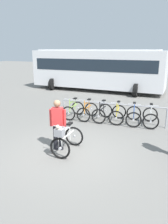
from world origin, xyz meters
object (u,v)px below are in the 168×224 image
Objects in this scene: racked_bike_lime at (73,110)px; racked_bike_orange at (88,111)px; racked_bike_yellow at (118,114)px; bus_distant at (97,68)px; person_with_featured_bike at (58,123)px; featured_bicycle at (66,139)px; racked_bike_white at (150,117)px; racked_bike_blue at (134,115)px; racked_bike_black at (102,113)px.

racked_bike_lime and racked_bike_orange have the same top height.
bus_distant reaches higher than racked_bike_yellow.
racked_bike_yellow is (1.39, 0.14, -0.00)m from racked_bike_orange.
racked_bike_orange is (0.70, 0.07, 0.00)m from racked_bike_lime.
racked_bike_lime is at bearing 109.40° from person_with_featured_bike.
featured_bicycle reaches higher than racked_bike_orange.
bus_distant is (-5.10, 6.75, 1.37)m from racked_bike_white.
racked_bike_blue is 8.23m from bus_distant.
racked_bike_lime is at bearing -174.31° from racked_bike_orange.
racked_bike_black and racked_bike_white have the same top height.
bus_distant is (-3.01, 6.96, 1.37)m from racked_bike_black.
bus_distant is at bearing 127.06° from racked_bike_white.
racked_bike_orange is 0.92× the size of racked_bike_blue.
featured_bicycle is 0.12× the size of bus_distant.
bus_distant reaches higher than racked_bike_blue.
racked_bike_black is 0.70m from racked_bike_yellow.
bus_distant is (-3.70, 6.89, 1.37)m from racked_bike_yellow.
racked_bike_lime is 0.99× the size of racked_bike_orange.
person_with_featured_bike is at bearing -75.04° from bus_distant.
racked_bike_white is 0.98× the size of featured_bicycle.
racked_bike_lime is at bearing -174.31° from racked_bike_white.
racked_bike_black is 0.11× the size of bus_distant.
racked_bike_yellow is at bearing -61.73° from bus_distant.
racked_bike_white is 0.73× the size of person_with_featured_bike.
racked_bike_blue is (2.09, 0.21, 0.00)m from racked_bike_orange.
racked_bike_orange is 0.91× the size of featured_bicycle.
racked_bike_orange is 0.93× the size of racked_bike_white.
racked_bike_yellow is 1.40m from racked_bike_white.
racked_bike_yellow is at bearing 5.69° from racked_bike_lime.
racked_bike_blue is at bearing 5.69° from racked_bike_black.
racked_bike_white is (3.48, 0.35, -0.00)m from racked_bike_lime.
racked_bike_yellow is 1.00× the size of racked_bike_blue.
racked_bike_yellow is 0.70m from racked_bike_blue.
racked_bike_yellow is 3.72m from featured_bicycle.
bus_distant reaches higher than racked_bike_lime.
featured_bicycle is 0.75× the size of person_with_featured_bike.
racked_bike_yellow is 0.12× the size of bus_distant.
person_with_featured_bike is (1.17, -3.31, 0.54)m from racked_bike_lime.
racked_bike_black is 3.50m from person_with_featured_bike.
featured_bicycle reaches higher than racked_bike_blue.
racked_bike_yellow is 0.74× the size of person_with_featured_bike.
racked_bike_yellow is at bearing 5.69° from racked_bike_orange.
racked_bike_orange and racked_bike_white have the same top height.
racked_bike_white is (1.39, 0.14, 0.00)m from racked_bike_yellow.
racked_bike_blue is 1.01× the size of racked_bike_white.
racked_bike_blue is (0.70, 0.07, 0.00)m from racked_bike_yellow.
racked_bike_blue is at bearing -174.31° from racked_bike_white.
racked_bike_lime is at bearing -77.18° from bus_distant.
racked_bike_lime is 0.91× the size of racked_bike_blue.
racked_bike_lime is at bearing -174.31° from racked_bike_black.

